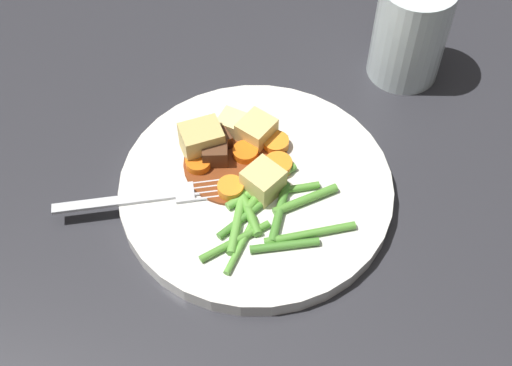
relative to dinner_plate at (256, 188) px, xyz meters
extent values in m
plane|color=#2D2D33|center=(0.00, 0.00, -0.01)|extent=(3.00, 3.00, 0.00)
cylinder|color=white|center=(0.00, 0.00, 0.00)|extent=(0.26, 0.26, 0.02)
cylinder|color=brown|center=(0.03, 0.00, 0.01)|extent=(0.10, 0.10, 0.00)
cylinder|color=orange|center=(0.01, 0.03, 0.01)|extent=(0.03, 0.03, 0.01)
cylinder|color=orange|center=(0.03, -0.01, 0.01)|extent=(0.03, 0.03, 0.01)
cylinder|color=orange|center=(0.00, -0.03, 0.01)|extent=(0.04, 0.04, 0.01)
cylinder|color=orange|center=(0.02, -0.04, 0.01)|extent=(0.04, 0.04, 0.01)
cylinder|color=orange|center=(0.05, 0.03, 0.01)|extent=(0.03, 0.03, 0.01)
cube|color=#E5CC7A|center=(0.04, -0.04, 0.02)|extent=(0.04, 0.04, 0.02)
cube|color=#EAD68C|center=(0.07, -0.02, 0.02)|extent=(0.03, 0.03, 0.02)
cube|color=#DBBC6B|center=(0.06, 0.02, 0.03)|extent=(0.04, 0.05, 0.03)
cube|color=#E5CC7A|center=(-0.01, 0.00, 0.02)|extent=(0.04, 0.04, 0.03)
cube|color=#4C2B19|center=(0.06, 0.00, 0.02)|extent=(0.03, 0.03, 0.02)
cube|color=#56331E|center=(0.05, 0.01, 0.02)|extent=(0.03, 0.03, 0.02)
cylinder|color=#66AD42|center=(-0.03, 0.04, 0.01)|extent=(0.05, 0.06, 0.01)
cylinder|color=#4C8E33|center=(-0.03, 0.04, 0.01)|extent=(0.01, 0.06, 0.01)
cylinder|color=#66AD42|center=(-0.05, 0.06, 0.01)|extent=(0.03, 0.06, 0.01)
cylinder|color=#4C8E33|center=(-0.07, 0.03, 0.01)|extent=(0.04, 0.06, 0.01)
cylinder|color=#599E38|center=(-0.04, 0.06, 0.01)|extent=(0.02, 0.07, 0.01)
cylinder|color=#4C8E33|center=(-0.04, 0.01, 0.01)|extent=(0.05, 0.06, 0.01)
cylinder|color=#599E38|center=(-0.08, 0.00, 0.01)|extent=(0.04, 0.08, 0.01)
cylinder|color=#599E38|center=(-0.02, -0.01, 0.01)|extent=(0.05, 0.08, 0.01)
cylinder|color=#599E38|center=(-0.05, -0.02, 0.01)|extent=(0.02, 0.07, 0.01)
cylinder|color=#66AD42|center=(-0.01, 0.00, 0.01)|extent=(0.01, 0.08, 0.01)
cylinder|color=#599E38|center=(-0.02, 0.03, 0.01)|extent=(0.05, 0.03, 0.01)
cylinder|color=#599E38|center=(-0.01, 0.00, 0.01)|extent=(0.03, 0.06, 0.01)
cube|color=silver|center=(0.07, 0.12, 0.01)|extent=(0.07, 0.10, 0.00)
cube|color=silver|center=(0.03, 0.06, 0.01)|extent=(0.03, 0.03, 0.00)
cylinder|color=silver|center=(0.01, 0.04, 0.01)|extent=(0.02, 0.04, 0.00)
cylinder|color=silver|center=(0.01, 0.04, 0.01)|extent=(0.02, 0.04, 0.00)
cylinder|color=silver|center=(0.02, 0.03, 0.01)|extent=(0.02, 0.04, 0.00)
cylinder|color=silver|center=(0.03, 0.03, 0.01)|extent=(0.02, 0.04, 0.00)
cylinder|color=silver|center=(0.03, -0.24, 0.05)|extent=(0.08, 0.08, 0.11)
camera|label=1|loc=(-0.31, 0.25, 0.54)|focal=48.30mm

